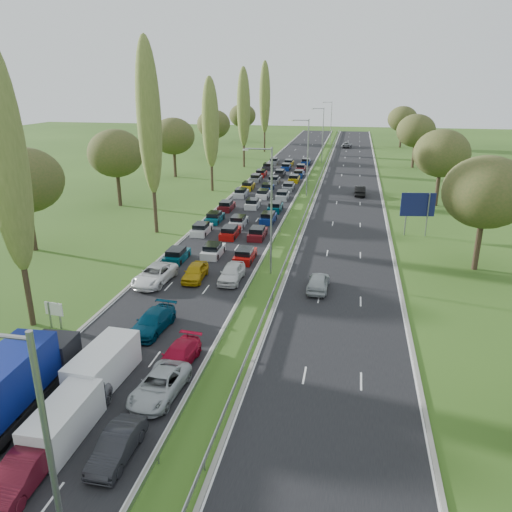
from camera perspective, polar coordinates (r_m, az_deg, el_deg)
The scene contains 26 objects.
ground at distance 83.36m, azimuth 5.91°, elevation 7.15°, with size 260.00×260.00×0.00m, color #2B4A17.
near_carriageway at distance 86.63m, azimuth 1.59°, elevation 7.71°, with size 10.50×215.00×0.04m, color black.
far_carriageway at distance 85.50m, azimuth 10.62°, elevation 7.23°, with size 10.50×215.00×0.04m, color black.
central_reservation at distance 85.69m, azimuth 6.09°, elevation 7.86°, with size 2.36×215.00×0.32m.
lamp_columns at distance 80.34m, azimuth 5.92°, elevation 11.04°, with size 0.18×140.18×12.00m.
poplar_row at distance 73.31m, azimuth -7.68°, elevation 15.21°, with size 2.80×127.80×22.44m.
woodland_left at distance 72.83m, azimuth -16.92°, elevation 10.81°, with size 8.00×166.00×11.10m.
woodland_right at distance 69.65m, azimuth 21.46°, elevation 9.95°, with size 8.00×153.00×11.10m.
traffic_queue_fill at distance 81.87m, azimuth 0.99°, elevation 7.34°, with size 9.12×69.22×0.80m.
near_car_2 at distance 46.46m, azimuth -11.51°, elevation -2.11°, with size 2.59×5.62×1.56m, color white.
near_car_5 at distance 26.79m, azimuth -25.18°, elevation -21.49°, with size 1.60×4.58×1.51m, color #540E1C.
near_car_6 at distance 29.75m, azimuth -20.27°, elevation -16.28°, with size 2.45×5.32×1.48m, color gray.
near_car_7 at distance 37.87m, azimuth -11.73°, elevation -7.34°, with size 2.04×5.02×1.46m, color #05334D.
near_car_8 at distance 46.65m, azimuth -6.97°, elevation -1.80°, with size 1.78×4.44×1.51m, color #B8900C.
near_car_9 at distance 26.88m, azimuth -15.62°, elevation -20.15°, with size 1.47×4.23×1.39m, color black.
near_car_10 at distance 30.61m, azimuth -10.97°, elevation -14.30°, with size 2.32×5.03×1.40m, color #ABB0B5.
near_car_11 at distance 33.32m, azimuth -8.88°, elevation -11.20°, with size 1.88×4.63×1.34m, color #A60A28.
near_car_12 at distance 46.02m, azimuth -2.80°, elevation -1.91°, with size 1.89×4.70×1.60m, color silver.
far_car_0 at distance 44.34m, azimuth 7.13°, elevation -2.94°, with size 1.82×4.52×1.54m, color #A6ACAF.
far_car_1 at distance 82.74m, azimuth 11.79°, elevation 7.33°, with size 1.66×4.77×1.57m, color black.
far_car_2 at distance 144.04m, azimuth 10.34°, elevation 12.41°, with size 2.52×5.47×1.52m, color slate.
blue_lorry at distance 31.13m, azimuth -25.59°, elevation -12.70°, with size 2.50×8.99×3.79m.
white_van_front at distance 28.81m, azimuth -20.84°, elevation -16.92°, with size 2.01×5.11×2.06m.
white_van_rear at distance 32.60m, azimuth -16.80°, elevation -11.65°, with size 2.21×5.64×2.27m.
info_sign at distance 40.04m, azimuth -22.07°, elevation -5.92°, with size 1.50×0.28×2.10m.
direction_sign at distance 61.85m, azimuth 18.00°, elevation 5.40°, with size 3.97×0.69×5.20m.
Camera 1 is at (11.71, -1.18, 17.52)m, focal length 35.00 mm.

